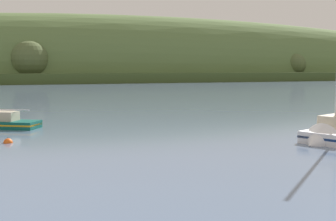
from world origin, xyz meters
name	(u,v)px	position (x,y,z in m)	size (l,w,h in m)	color
far_shoreline_hill	(145,80)	(33.42, 205.45, 0.17)	(590.27, 98.56, 62.19)	#3C4E24
sailboat_far_left	(335,137)	(2.38, 25.76, 0.35)	(9.90, 6.93, 14.90)	white
mooring_buoy_foreground	(8,143)	(-23.48, 33.04, 0.00)	(0.74, 0.74, 0.82)	#EA5B19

